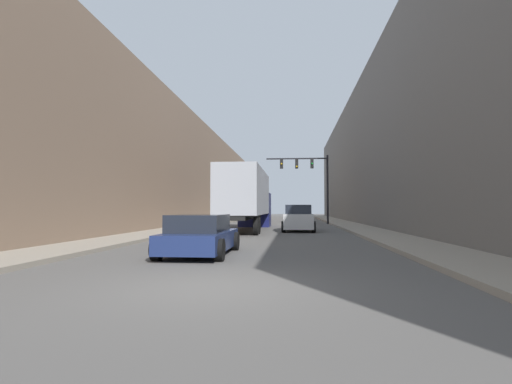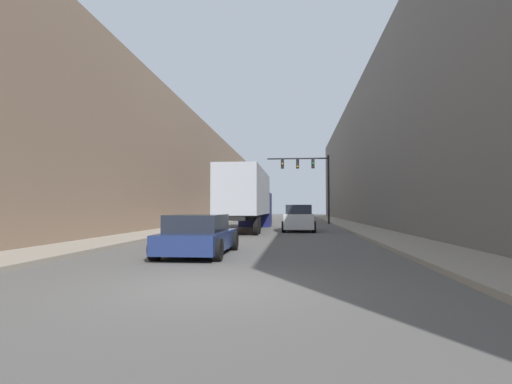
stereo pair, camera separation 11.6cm
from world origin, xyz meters
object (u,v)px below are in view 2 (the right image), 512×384
object	(u,v)px
suv_car	(298,219)
traffic_signal_gantry	(312,175)
sedan_car	(199,235)
semi_truck	(248,198)

from	to	relation	value
suv_car	traffic_signal_gantry	world-z (taller)	traffic_signal_gantry
sedan_car	traffic_signal_gantry	world-z (taller)	traffic_signal_gantry
semi_truck	sedan_car	distance (m)	14.92
semi_truck	traffic_signal_gantry	xyz separation A→B (m)	(4.86, 11.15, 2.48)
sedan_car	traffic_signal_gantry	xyz separation A→B (m)	(4.68, 25.98, 4.07)
sedan_car	suv_car	size ratio (longest dim) A/B	0.91
semi_truck	suv_car	xyz separation A→B (m)	(3.46, -1.00, -1.40)
sedan_car	suv_car	world-z (taller)	suv_car
suv_car	traffic_signal_gantry	xyz separation A→B (m)	(1.40, 12.15, 3.87)
suv_car	traffic_signal_gantry	bearing A→B (deg)	83.43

